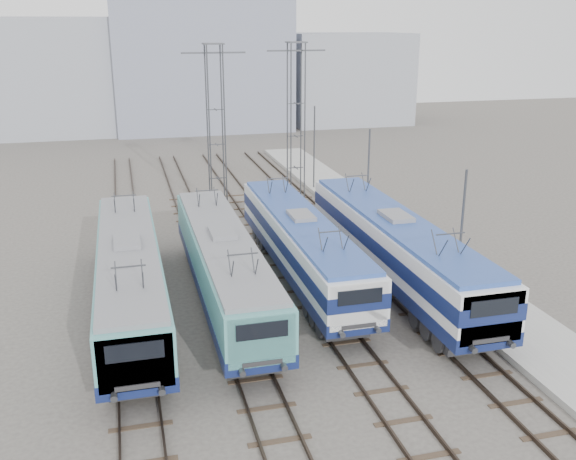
% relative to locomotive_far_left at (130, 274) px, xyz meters
% --- Properties ---
extents(ground, '(160.00, 160.00, 0.00)m').
position_rel_locomotive_far_left_xyz_m(ground, '(6.75, -4.92, -2.25)').
color(ground, '#514C47').
extents(platform, '(4.00, 70.00, 0.30)m').
position_rel_locomotive_far_left_xyz_m(platform, '(16.95, 3.08, -2.10)').
color(platform, '#9E9E99').
rests_on(platform, ground).
extents(locomotive_far_left, '(2.85, 18.02, 3.39)m').
position_rel_locomotive_far_left_xyz_m(locomotive_far_left, '(0.00, 0.00, 0.00)').
color(locomotive_far_left, '#121D50').
rests_on(locomotive_far_left, ground).
extents(locomotive_center_left, '(2.80, 17.71, 3.33)m').
position_rel_locomotive_far_left_xyz_m(locomotive_center_left, '(4.50, 0.36, -0.04)').
color(locomotive_center_left, '#121D50').
rests_on(locomotive_center_left, ground).
extents(locomotive_center_right, '(2.79, 17.64, 3.32)m').
position_rel_locomotive_far_left_xyz_m(locomotive_center_right, '(9.00, 2.31, 0.01)').
color(locomotive_center_right, '#121D50').
rests_on(locomotive_center_right, ground).
extents(locomotive_far_right, '(2.97, 18.81, 3.54)m').
position_rel_locomotive_far_left_xyz_m(locomotive_far_right, '(13.50, 0.26, 0.15)').
color(locomotive_far_right, '#121D50').
rests_on(locomotive_far_right, ground).
extents(catenary_tower_west, '(4.50, 1.20, 12.00)m').
position_rel_locomotive_far_left_xyz_m(catenary_tower_west, '(6.75, 17.08, 4.40)').
color(catenary_tower_west, '#3F4247').
rests_on(catenary_tower_west, ground).
extents(catenary_tower_east, '(4.50, 1.20, 12.00)m').
position_rel_locomotive_far_left_xyz_m(catenary_tower_east, '(13.25, 19.08, 4.40)').
color(catenary_tower_east, '#3F4247').
rests_on(catenary_tower_east, ground).
extents(mast_front, '(0.12, 0.12, 7.00)m').
position_rel_locomotive_far_left_xyz_m(mast_front, '(15.35, -2.92, 1.25)').
color(mast_front, '#3F4247').
rests_on(mast_front, ground).
extents(mast_mid, '(0.12, 0.12, 7.00)m').
position_rel_locomotive_far_left_xyz_m(mast_mid, '(15.35, 9.08, 1.25)').
color(mast_mid, '#3F4247').
rests_on(mast_mid, ground).
extents(mast_rear, '(0.12, 0.12, 7.00)m').
position_rel_locomotive_far_left_xyz_m(mast_rear, '(15.35, 21.08, 1.25)').
color(mast_rear, '#3F4247').
rests_on(mast_rear, ground).
extents(safety_cone, '(0.30, 0.30, 0.51)m').
position_rel_locomotive_far_left_xyz_m(safety_cone, '(15.25, -4.55, -1.69)').
color(safety_cone, orange).
rests_on(safety_cone, platform).
extents(building_west, '(18.00, 12.00, 14.00)m').
position_rel_locomotive_far_left_xyz_m(building_west, '(-7.25, 57.08, 4.75)').
color(building_west, '#9196A1').
rests_on(building_west, ground).
extents(building_center, '(22.00, 14.00, 18.00)m').
position_rel_locomotive_far_left_xyz_m(building_center, '(10.75, 57.08, 6.75)').
color(building_center, gray).
rests_on(building_center, ground).
extents(building_east, '(16.00, 12.00, 12.00)m').
position_rel_locomotive_far_left_xyz_m(building_east, '(30.75, 57.08, 3.75)').
color(building_east, '#9196A1').
rests_on(building_east, ground).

